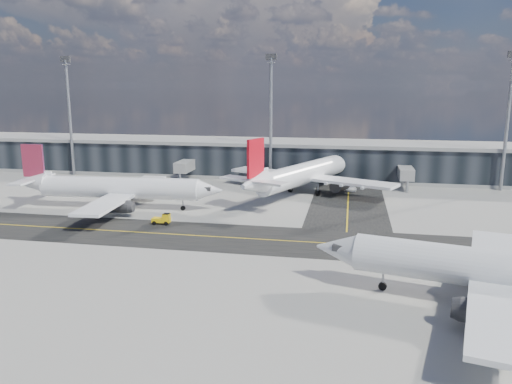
# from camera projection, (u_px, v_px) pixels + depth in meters

# --- Properties ---
(ground) EXTENTS (300.00, 300.00, 0.00)m
(ground) POSITION_uv_depth(u_px,v_px,m) (216.00, 245.00, 70.01)
(ground) COLOR gray
(ground) RESTS_ON ground
(taxiway_lanes) EXTENTS (180.00, 63.00, 0.03)m
(taxiway_lanes) POSITION_uv_depth(u_px,v_px,m) (257.00, 226.00, 79.60)
(taxiway_lanes) COLOR black
(taxiway_lanes) RESTS_ON ground
(terminal_concourse) EXTENTS (152.00, 19.80, 8.80)m
(terminal_concourse) POSITION_uv_depth(u_px,v_px,m) (275.00, 160.00, 121.91)
(terminal_concourse) COLOR black
(terminal_concourse) RESTS_ON ground
(floodlight_masts) EXTENTS (102.50, 0.70, 28.90)m
(floodlight_masts) POSITION_uv_depth(u_px,v_px,m) (271.00, 114.00, 112.85)
(floodlight_masts) COLOR gray
(floodlight_masts) RESTS_ON ground
(airliner_af) EXTENTS (38.91, 33.17, 11.53)m
(airliner_af) POSITION_uv_depth(u_px,v_px,m) (117.00, 188.00, 90.43)
(airliner_af) COLOR white
(airliner_af) RESTS_ON ground
(airliner_redtail) EXTENTS (36.03, 41.74, 12.96)m
(airliner_redtail) POSITION_uv_depth(u_px,v_px,m) (305.00, 173.00, 102.66)
(airliner_redtail) COLOR white
(airliner_redtail) RESTS_ON ground
(baggage_tug) EXTENTS (2.96, 1.61, 1.82)m
(baggage_tug) POSITION_uv_depth(u_px,v_px,m) (163.00, 219.00, 80.48)
(baggage_tug) COLOR yellow
(baggage_tug) RESTS_ON ground
(service_van) EXTENTS (4.14, 6.06, 1.54)m
(service_van) POSITION_uv_depth(u_px,v_px,m) (348.00, 187.00, 106.78)
(service_van) COLOR white
(service_van) RESTS_ON ground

